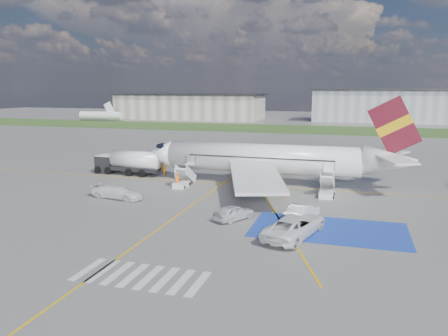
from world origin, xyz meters
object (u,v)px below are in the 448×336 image
at_px(car_silver_a, 234,212).
at_px(van_white_b, 117,190).
at_px(gpu_cart, 183,174).
at_px(van_white_a, 295,222).
at_px(car_silver_b, 302,212).
at_px(fuel_tanker, 129,164).
at_px(airliner, 273,159).

relative_size(car_silver_a, van_white_b, 0.88).
distance_m(gpu_cart, van_white_a, 26.87).
height_order(car_silver_a, car_silver_b, car_silver_b).
bearing_deg(car_silver_b, gpu_cart, -22.64).
bearing_deg(car_silver_a, fuel_tanker, -8.31).
distance_m(airliner, fuel_tanker, 21.90).
bearing_deg(van_white_a, van_white_b, -2.46).
relative_size(van_white_a, van_white_b, 1.32).
xyz_separation_m(airliner, car_silver_a, (-0.63, -17.56, -2.64)).
bearing_deg(car_silver_a, gpu_cart, -22.18).
height_order(airliner, car_silver_b, airliner).
distance_m(car_silver_a, van_white_b, 16.02).
bearing_deg(gpu_cart, car_silver_a, -33.54).
distance_m(airliner, van_white_a, 21.35).
height_order(airliner, car_silver_a, airliner).
bearing_deg(car_silver_a, airliner, -60.33).
distance_m(car_silver_b, van_white_a, 4.58).
height_order(fuel_tanker, gpu_cart, fuel_tanker).
height_order(car_silver_a, van_white_b, van_white_b).
bearing_deg(car_silver_b, fuel_tanker, -14.07).
height_order(gpu_cart, van_white_a, van_white_a).
distance_m(fuel_tanker, car_silver_a, 27.68).
bearing_deg(van_white_b, airliner, -42.06).
bearing_deg(car_silver_a, van_white_a, -172.73).
xyz_separation_m(car_silver_b, van_white_b, (-21.88, 2.61, 0.13)).
height_order(fuel_tanker, car_silver_b, fuel_tanker).
height_order(car_silver_b, van_white_b, van_white_b).
distance_m(gpu_cart, van_white_b, 12.77).
bearing_deg(van_white_b, fuel_tanker, 31.42).
distance_m(van_white_a, van_white_b, 22.95).
bearing_deg(fuel_tanker, gpu_cart, -3.48).
bearing_deg(fuel_tanker, van_white_a, -32.93).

